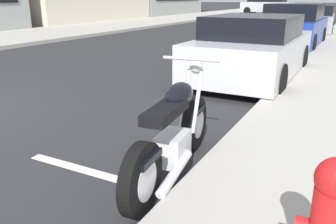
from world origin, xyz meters
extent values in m
cube|color=#ADA89E|center=(12.00, 7.13, 0.07)|extent=(120.00, 5.00, 0.14)
cube|color=silver|center=(0.00, -4.03, 0.00)|extent=(0.12, 2.20, 0.01)
cylinder|color=black|center=(1.05, -4.43, 0.31)|extent=(0.63, 0.18, 0.63)
cylinder|color=silver|center=(1.05, -4.43, 0.31)|extent=(0.35, 0.16, 0.34)
cylinder|color=black|center=(-0.36, -4.58, 0.31)|extent=(0.63, 0.18, 0.63)
cylinder|color=silver|center=(-0.36, -4.58, 0.31)|extent=(0.35, 0.16, 0.34)
cube|color=silver|center=(0.34, -4.51, 0.30)|extent=(0.43, 0.30, 0.30)
cube|color=black|center=(0.16, -4.52, 0.73)|extent=(0.70, 0.29, 0.10)
ellipsoid|color=black|center=(0.52, -4.49, 0.79)|extent=(0.50, 0.29, 0.24)
cube|color=black|center=(-0.31, -4.58, 0.48)|extent=(0.38, 0.22, 0.06)
cube|color=black|center=(1.03, -4.43, 0.48)|extent=(0.34, 0.19, 0.06)
cylinder|color=silver|center=(0.89, -4.38, 0.63)|extent=(0.34, 0.08, 0.65)
cylinder|color=silver|center=(0.91, -4.51, 0.63)|extent=(0.34, 0.08, 0.65)
cylinder|color=silver|center=(0.87, -4.45, 1.09)|extent=(0.10, 0.62, 0.04)
sphere|color=silver|center=(1.07, -4.43, 0.97)|extent=(0.15, 0.15, 0.15)
cylinder|color=silver|center=(0.06, -4.68, 0.20)|extent=(0.71, 0.17, 0.16)
cube|color=silver|center=(5.11, -4.04, 0.53)|extent=(4.18, 1.83, 0.75)
cube|color=black|center=(4.97, -4.04, 1.13)|extent=(2.21, 1.67, 0.45)
cylinder|color=black|center=(6.49, -3.22, 0.31)|extent=(0.62, 0.22, 0.62)
cylinder|color=black|center=(6.48, -4.87, 0.31)|extent=(0.62, 0.22, 0.62)
cylinder|color=black|center=(3.74, -3.21, 0.31)|extent=(0.62, 0.22, 0.62)
cylinder|color=black|center=(3.73, -4.85, 0.31)|extent=(0.62, 0.22, 0.62)
cube|color=navy|center=(10.85, -3.95, 0.57)|extent=(4.13, 1.91, 0.81)
cube|color=black|center=(10.82, -3.95, 1.24)|extent=(2.29, 1.73, 0.53)
cylinder|color=black|center=(12.22, -3.14, 0.31)|extent=(0.62, 0.23, 0.62)
cylinder|color=black|center=(12.18, -4.81, 0.31)|extent=(0.62, 0.23, 0.62)
cylinder|color=black|center=(9.51, -3.09, 0.31)|extent=(0.62, 0.23, 0.62)
cylinder|color=black|center=(9.48, -4.76, 0.31)|extent=(0.62, 0.23, 0.62)
cube|color=gray|center=(16.61, -4.01, 0.53)|extent=(4.44, 2.02, 0.73)
cube|color=black|center=(16.62, -4.00, 1.13)|extent=(2.16, 1.76, 0.47)
cylinder|color=black|center=(18.00, -3.11, 0.31)|extent=(0.63, 0.25, 0.62)
cylinder|color=black|center=(18.09, -4.75, 0.31)|extent=(0.63, 0.25, 0.62)
cylinder|color=black|center=(15.13, -3.26, 0.31)|extent=(0.63, 0.25, 0.62)
cylinder|color=black|center=(15.22, -4.90, 0.31)|extent=(0.63, 0.25, 0.62)
cube|color=#B7B7BC|center=(35.51, 2.61, 0.77)|extent=(2.39, 5.16, 0.97)
cylinder|color=black|center=(34.80, 4.39, 0.38)|extent=(0.33, 0.78, 0.76)
cylinder|color=black|center=(36.54, 4.23, 0.38)|extent=(0.33, 0.78, 0.76)
cylinder|color=black|center=(34.49, 1.00, 0.38)|extent=(0.33, 0.78, 0.76)
cylinder|color=black|center=(36.22, 0.84, 0.38)|extent=(0.33, 0.78, 0.76)
camera|label=1|loc=(-2.47, -5.94, 1.71)|focal=37.31mm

